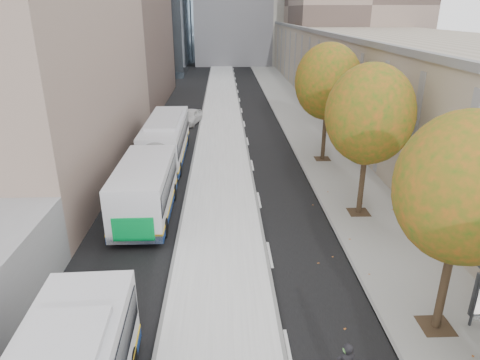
{
  "coord_description": "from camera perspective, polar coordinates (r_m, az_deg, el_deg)",
  "views": [
    {
      "loc": [
        -3.65,
        1.37,
        10.26
      ],
      "look_at": [
        -2.88,
        20.9,
        2.5
      ],
      "focal_mm": 32.0,
      "sensor_mm": 36.0,
      "label": 1
    }
  ],
  "objects": [
    {
      "name": "tree_d",
      "position": [
        22.38,
        16.89,
        8.37
      ],
      "size": [
        4.4,
        4.4,
        7.6
      ],
      "color": "#2F1F15",
      "rests_on": "sidewalk"
    },
    {
      "name": "bus_far",
      "position": [
        27.77,
        -10.78,
        3.14
      ],
      "size": [
        2.72,
        17.8,
        2.97
      ],
      "rotation": [
        0.0,
        0.0,
        0.01
      ],
      "color": "silver",
      "rests_on": "ground"
    },
    {
      "name": "tree_e",
      "position": [
        30.84,
        11.66,
        12.7
      ],
      "size": [
        4.6,
        4.6,
        7.92
      ],
      "color": "#2F1F15",
      "rests_on": "sidewalk"
    },
    {
      "name": "building_tan",
      "position": [
        65.79,
        15.25,
        15.48
      ],
      "size": [
        18.0,
        92.0,
        8.0
      ],
      "primitive_type": "cube",
      "color": "gray",
      "rests_on": "ground"
    },
    {
      "name": "bus_platform",
      "position": [
        35.14,
        -2.53,
        4.79
      ],
      "size": [
        4.25,
        150.0,
        0.15
      ],
      "primitive_type": "cube",
      "color": "#BBBBBB",
      "rests_on": "ground"
    },
    {
      "name": "distant_car",
      "position": [
        42.07,
        -6.69,
        8.37
      ],
      "size": [
        2.57,
        4.37,
        1.4
      ],
      "primitive_type": "imported",
      "rotation": [
        0.0,
        0.0,
        -0.24
      ],
      "color": "silver",
      "rests_on": "ground"
    },
    {
      "name": "tree_c",
      "position": [
        14.59,
        27.73,
        -1.03
      ],
      "size": [
        4.2,
        4.2,
        7.28
      ],
      "color": "#2F1F15",
      "rests_on": "sidewalk"
    },
    {
      "name": "sidewalk",
      "position": [
        36.0,
        10.36,
        4.81
      ],
      "size": [
        4.75,
        150.0,
        0.08
      ],
      "primitive_type": "cube",
      "color": "gray",
      "rests_on": "ground"
    }
  ]
}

